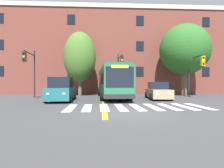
% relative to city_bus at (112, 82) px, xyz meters
% --- Properties ---
extents(ground_plane, '(120.00, 120.00, 0.00)m').
position_rel_city_bus_xyz_m(ground_plane, '(0.45, -10.20, -1.79)').
color(ground_plane, '#424244').
extents(crosswalk, '(9.59, 3.82, 0.01)m').
position_rel_city_bus_xyz_m(crosswalk, '(1.32, -7.91, -1.79)').
color(crosswalk, white).
rests_on(crosswalk, ground).
extents(lane_line_yellow_inner, '(0.12, 36.00, 0.01)m').
position_rel_city_bus_xyz_m(lane_line_yellow_inner, '(-0.97, 6.09, -1.79)').
color(lane_line_yellow_inner, gold).
rests_on(lane_line_yellow_inner, ground).
extents(lane_line_yellow_outer, '(0.12, 36.00, 0.01)m').
position_rel_city_bus_xyz_m(lane_line_yellow_outer, '(-0.81, 6.09, -1.79)').
color(lane_line_yellow_outer, gold).
rests_on(lane_line_yellow_outer, ground).
extents(city_bus, '(3.43, 12.16, 3.32)m').
position_rel_city_bus_xyz_m(city_bus, '(0.00, 0.00, 0.00)').
color(city_bus, '#28704C').
rests_on(city_bus, ground).
extents(car_teal_near_lane, '(2.47, 5.07, 2.15)m').
position_rel_city_bus_xyz_m(car_teal_near_lane, '(-4.77, -3.52, -0.77)').
color(car_teal_near_lane, '#236B70').
rests_on(car_teal_near_lane, ground).
extents(car_tan_far_lane, '(2.41, 4.67, 1.74)m').
position_rel_city_bus_xyz_m(car_tan_far_lane, '(4.57, -2.28, -1.00)').
color(car_tan_far_lane, tan).
rests_on(car_tan_far_lane, ground).
extents(traffic_light_near_corner, '(0.34, 3.19, 4.96)m').
position_rel_city_bus_xyz_m(traffic_light_near_corner, '(9.16, -0.84, 1.50)').
color(traffic_light_near_corner, '#28282D').
rests_on(traffic_light_near_corner, ground).
extents(traffic_light_far_corner, '(0.53, 3.47, 5.35)m').
position_rel_city_bus_xyz_m(traffic_light_far_corner, '(-8.75, -0.60, 1.73)').
color(traffic_light_far_corner, '#28282D').
rests_on(traffic_light_far_corner, ground).
extents(traffic_light_overhead, '(0.43, 3.21, 5.35)m').
position_rel_city_bus_xyz_m(traffic_light_overhead, '(1.02, 1.26, 1.71)').
color(traffic_light_overhead, '#28282D').
rests_on(traffic_light_overhead, ground).
extents(street_tree_curbside_large, '(6.53, 6.88, 9.11)m').
position_rel_city_bus_xyz_m(street_tree_curbside_large, '(9.42, 2.20, 4.07)').
color(street_tree_curbside_large, brown).
rests_on(street_tree_curbside_large, ground).
extents(street_tree_curbside_small, '(4.97, 4.85, 8.09)m').
position_rel_city_bus_xyz_m(street_tree_curbside_small, '(-3.90, 2.57, 3.10)').
color(street_tree_curbside_small, brown).
rests_on(street_tree_curbside_small, ground).
extents(building_facade, '(36.88, 10.13, 13.12)m').
position_rel_city_bus_xyz_m(building_facade, '(-0.57, 10.35, 4.77)').
color(building_facade, brown).
rests_on(building_facade, ground).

